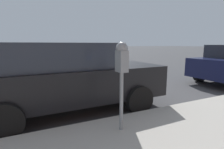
# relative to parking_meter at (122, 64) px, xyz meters

# --- Properties ---
(ground_plane) EXTENTS (220.00, 220.00, 0.00)m
(ground_plane) POSITION_rel_parking_meter_xyz_m (2.74, 0.01, -1.24)
(ground_plane) COLOR #424244
(parking_meter) EXTENTS (0.21, 0.19, 1.45)m
(parking_meter) POSITION_rel_parking_meter_xyz_m (0.00, 0.00, 0.00)
(parking_meter) COLOR gray
(parking_meter) RESTS_ON sidewalk
(car_black) EXTENTS (2.04, 4.24, 1.58)m
(car_black) POSITION_rel_parking_meter_xyz_m (1.62, 0.50, -0.42)
(car_black) COLOR black
(car_black) RESTS_ON ground_plane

